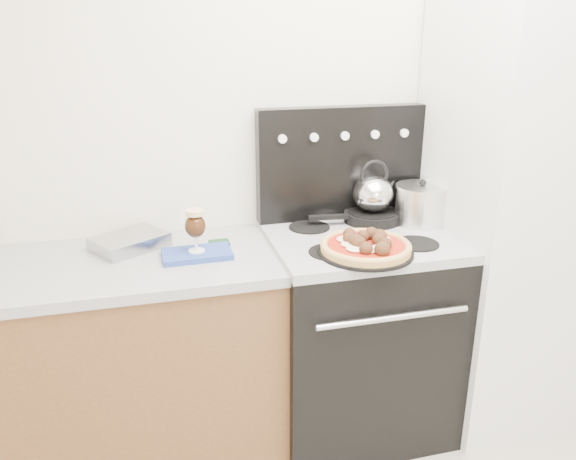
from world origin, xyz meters
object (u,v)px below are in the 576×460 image
object	(u,v)px
base_cabinet	(98,371)
beer_glass	(195,230)
pizza	(366,245)
stock_pot	(421,205)
tea_kettle	(373,191)
pizza_pan	(365,252)
skillet	(372,217)
oven_mitt	(197,254)
fridge	(511,217)
stove_body	(356,336)

from	to	relation	value
base_cabinet	beer_glass	bearing A→B (deg)	-4.78
pizza	stock_pot	xyz separation A→B (m)	(0.37, 0.28, 0.04)
tea_kettle	stock_pot	world-z (taller)	tea_kettle
pizza_pan	skillet	size ratio (longest dim) A/B	1.47
pizza_pan	pizza	distance (m)	0.03
pizza	tea_kettle	size ratio (longest dim) A/B	1.76
oven_mitt	stock_pot	world-z (taller)	stock_pot
beer_glass	fridge	bearing A→B (deg)	-0.61
pizza_pan	stock_pot	distance (m)	0.47
stove_body	fridge	world-z (taller)	fridge
stove_body	skillet	size ratio (longest dim) A/B	3.50
base_cabinet	stock_pot	distance (m)	1.53
fridge	beer_glass	distance (m)	1.39
beer_glass	oven_mitt	bearing A→B (deg)	0.00
beer_glass	stock_pot	size ratio (longest dim) A/B	0.78
oven_mitt	pizza	distance (m)	0.66
oven_mitt	skillet	size ratio (longest dim) A/B	1.06
beer_glass	pizza_pan	world-z (taller)	beer_glass
base_cabinet	skillet	size ratio (longest dim) A/B	5.77
fridge	beer_glass	size ratio (longest dim) A/B	11.00
pizza_pan	skillet	distance (m)	0.39
base_cabinet	skillet	bearing A→B (deg)	6.39
stove_body	oven_mitt	bearing A→B (deg)	-179.15
pizza	tea_kettle	xyz separation A→B (m)	(0.17, 0.35, 0.11)
fridge	oven_mitt	world-z (taller)	fridge
base_cabinet	tea_kettle	world-z (taller)	tea_kettle
tea_kettle	fridge	bearing A→B (deg)	-17.76
pizza	stock_pot	size ratio (longest dim) A/B	1.56
skillet	base_cabinet	bearing A→B (deg)	-173.61
beer_glass	tea_kettle	bearing A→B (deg)	12.11
stove_body	skillet	xyz separation A→B (m)	(0.12, 0.16, 0.50)
fridge	tea_kettle	xyz separation A→B (m)	(-0.58, 0.19, 0.11)
beer_glass	pizza_pan	distance (m)	0.66
stove_body	oven_mitt	size ratio (longest dim) A/B	3.30
skillet	stock_pot	size ratio (longest dim) A/B	1.13
base_cabinet	stock_pot	size ratio (longest dim) A/B	6.51
beer_glass	base_cabinet	bearing A→B (deg)	175.22
beer_glass	tea_kettle	xyz separation A→B (m)	(0.80, 0.17, 0.05)
fridge	stock_pot	distance (m)	0.40
stock_pot	pizza	bearing A→B (deg)	-143.19
stock_pot	skillet	bearing A→B (deg)	159.98
pizza_pan	beer_glass	bearing A→B (deg)	164.11
stove_body	skillet	bearing A→B (deg)	53.97
stove_body	stock_pot	distance (m)	0.65
fridge	stock_pot	size ratio (longest dim) A/B	8.53
stove_body	beer_glass	size ratio (longest dim) A/B	5.09
skillet	tea_kettle	world-z (taller)	tea_kettle
beer_glass	stock_pot	world-z (taller)	beer_glass
base_cabinet	stove_body	size ratio (longest dim) A/B	1.65
stove_body	tea_kettle	bearing A→B (deg)	53.97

